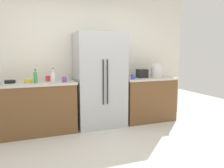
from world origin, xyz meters
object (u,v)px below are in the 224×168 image
(bottle_a, at_px, (53,77))
(cup_a, at_px, (64,79))
(bottle_b, at_px, (36,77))
(cup_b, at_px, (48,78))
(rice_cooker, at_px, (157,71))
(bowl_a, at_px, (10,82))
(toaster, at_px, (142,73))
(bowl_b, at_px, (28,81))
(cup_c, at_px, (133,77))
(refrigerator, at_px, (100,80))

(bottle_a, relative_size, cup_a, 2.65)
(bottle_a, xyz_separation_m, bottle_b, (-0.29, 0.05, -0.00))
(bottle_b, relative_size, cup_b, 2.52)
(rice_cooker, xyz_separation_m, bottle_a, (-2.21, -0.10, -0.04))
(cup_a, distance_m, cup_b, 0.38)
(cup_b, bearing_deg, bottle_b, -138.60)
(cup_a, height_order, bowl_a, cup_a)
(cup_a, bearing_deg, toaster, 5.50)
(bottle_a, height_order, bowl_b, bottle_a)
(bottle_b, xyz_separation_m, cup_b, (0.23, 0.20, -0.05))
(cup_b, bearing_deg, toaster, -3.29)
(bottle_b, bearing_deg, cup_c, -2.77)
(bottle_b, relative_size, cup_c, 2.60)
(rice_cooker, bearing_deg, cup_c, -167.99)
(rice_cooker, xyz_separation_m, bowl_a, (-2.92, 0.08, -0.12))
(rice_cooker, xyz_separation_m, cup_a, (-2.02, -0.12, -0.10))
(refrigerator, distance_m, bowl_a, 1.63)
(refrigerator, xyz_separation_m, bowl_a, (-1.63, 0.08, 0.04))
(bottle_b, bearing_deg, bowl_a, 162.70)
(toaster, distance_m, bottle_b, 2.17)
(refrigerator, relative_size, bowl_b, 12.85)
(bottle_b, bearing_deg, cup_b, 41.40)
(cup_c, xyz_separation_m, bowl_b, (-1.98, 0.20, -0.02))
(bottle_a, bearing_deg, toaster, 4.27)
(bowl_b, bearing_deg, cup_a, -16.58)
(rice_cooker, relative_size, cup_c, 3.32)
(bottle_b, relative_size, bowl_a, 1.36)
(rice_cooker, height_order, bowl_a, rice_cooker)
(bowl_b, bearing_deg, bottle_b, -41.96)
(bowl_a, bearing_deg, rice_cooker, -1.67)
(cup_a, distance_m, bowl_b, 0.63)
(bottle_b, distance_m, cup_c, 1.86)
(refrigerator, xyz_separation_m, bottle_b, (-1.21, -0.05, 0.11))
(bowl_b, bearing_deg, refrigerator, -2.46)
(refrigerator, bearing_deg, rice_cooker, -0.22)
(bottle_a, xyz_separation_m, bowl_a, (-0.72, 0.18, -0.08))
(toaster, bearing_deg, cup_a, -174.50)
(bottle_a, relative_size, cup_b, 2.68)
(cup_a, height_order, bowl_b, cup_a)
(toaster, relative_size, cup_c, 2.25)
(refrigerator, distance_m, cup_b, 0.99)
(toaster, xyz_separation_m, bowl_b, (-2.28, 0.02, -0.06))
(bottle_b, xyz_separation_m, cup_c, (1.86, -0.09, -0.05))
(bottle_a, xyz_separation_m, cup_c, (1.57, -0.04, -0.06))
(cup_b, relative_size, cup_c, 1.03)
(cup_b, distance_m, bowl_a, 0.65)
(refrigerator, xyz_separation_m, bottle_a, (-0.91, -0.10, 0.11))
(bowl_a, relative_size, bowl_b, 1.26)
(bottle_b, distance_m, cup_a, 0.49)
(bottle_b, relative_size, cup_a, 2.49)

